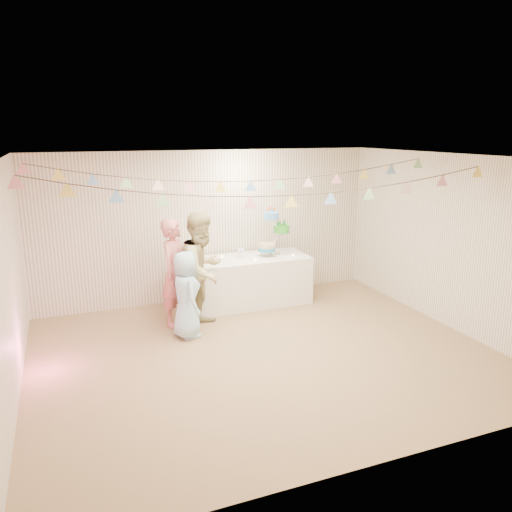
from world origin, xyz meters
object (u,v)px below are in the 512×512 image
object	(u,v)px
table	(245,281)
person_adult_a	(175,273)
cake_stand	(274,236)
person_adult_b	(202,270)
person_child	(186,295)

from	to	relation	value
table	person_adult_a	xyz separation A→B (m)	(-1.31, -0.50, 0.42)
cake_stand	person_adult_b	distance (m)	1.70
cake_stand	person_child	distance (m)	2.17
cake_stand	person_child	world-z (taller)	cake_stand
table	cake_stand	distance (m)	0.92
cake_stand	person_adult_b	world-z (taller)	person_adult_b
table	person_child	xyz separation A→B (m)	(-1.28, -1.02, 0.23)
cake_stand	person_adult_b	bearing A→B (deg)	-152.59
table	person_child	distance (m)	1.65
table	cake_stand	bearing A→B (deg)	5.19
person_adult_b	cake_stand	bearing A→B (deg)	-12.37
table	person_adult_a	world-z (taller)	person_adult_a
table	person_adult_b	bearing A→B (deg)	-142.50
person_adult_b	person_child	size ratio (longest dim) A/B	1.39
person_adult_a	person_adult_b	world-z (taller)	person_adult_b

